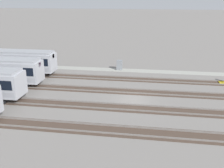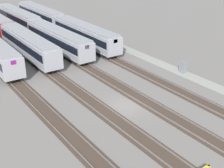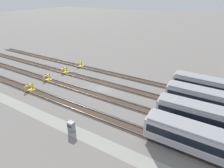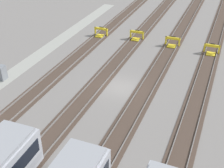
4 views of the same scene
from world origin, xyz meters
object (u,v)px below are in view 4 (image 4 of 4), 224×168
Objects in this scene: bumper_stop_middle_track at (172,42)px; bumper_stop_far_inner_track at (211,50)px; bumper_stop_nearest_track at (100,33)px; electrical_cabinet at (2,73)px; bumper_stop_near_inner_track at (136,36)px.

bumper_stop_far_inner_track is at bearing 84.07° from bumper_stop_middle_track.
electrical_cabinet reaches higher than bumper_stop_nearest_track.
bumper_stop_near_inner_track is 5.17m from bumper_stop_middle_track.
bumper_stop_far_inner_track is (0.97, 10.30, 0.00)m from bumper_stop_near_inner_track.
bumper_stop_far_inner_track is (0.53, 5.15, 0.00)m from bumper_stop_middle_track.
bumper_stop_middle_track is at bearing 91.61° from bumper_stop_nearest_track.
bumper_stop_nearest_track is 1.00× the size of bumper_stop_near_inner_track.
electrical_cabinet is (15.73, -15.13, 0.29)m from bumper_stop_middle_track.
bumper_stop_nearest_track is at bearing 162.65° from electrical_cabinet.
bumper_stop_far_inner_track is at bearing 84.63° from bumper_stop_near_inner_track.
bumper_stop_near_inner_track and bumper_stop_middle_track have the same top height.
electrical_cabinet reaches higher than bumper_stop_near_inner_track.
bumper_stop_middle_track is 1.00× the size of bumper_stop_far_inner_track.
bumper_stop_nearest_track and bumper_stop_far_inner_track have the same top height.
bumper_stop_middle_track is 21.82m from electrical_cabinet.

